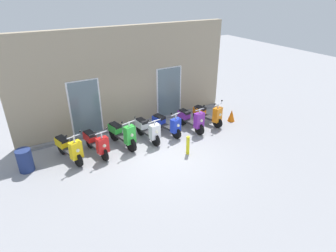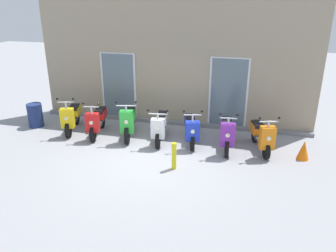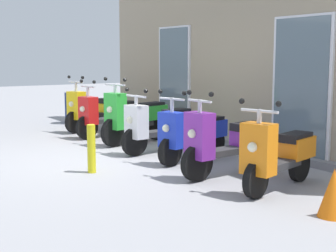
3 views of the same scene
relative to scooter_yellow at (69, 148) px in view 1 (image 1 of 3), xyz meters
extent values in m
plane|color=#939399|center=(2.89, -1.29, -0.47)|extent=(40.00, 40.00, 0.00)
cube|color=gray|center=(2.89, 1.62, 1.57)|extent=(9.06, 0.30, 4.08)
cube|color=slate|center=(2.89, 1.37, -0.41)|extent=(9.06, 0.20, 0.12)
cube|color=silver|center=(1.05, 1.45, 0.68)|extent=(1.22, 0.04, 2.30)
cube|color=slate|center=(1.05, 1.43, 0.68)|extent=(1.10, 0.02, 2.22)
cube|color=silver|center=(4.74, 1.45, 0.68)|extent=(1.22, 0.04, 2.30)
cube|color=slate|center=(4.74, 1.43, 0.68)|extent=(1.10, 0.02, 2.22)
cylinder|color=black|center=(0.15, -0.51, -0.22)|extent=(0.24, 0.50, 0.49)
cylinder|color=black|center=(-0.16, 0.56, -0.22)|extent=(0.24, 0.50, 0.49)
cube|color=#2D2D30|center=(-0.01, 0.02, -0.12)|extent=(0.44, 0.74, 0.09)
cube|color=yellow|center=(0.14, -0.47, 0.14)|extent=(0.43, 0.34, 0.60)
sphere|color=#F2EFCC|center=(0.17, -0.60, 0.18)|extent=(0.12, 0.12, 0.12)
cube|color=yellow|center=(-0.13, 0.46, 0.04)|extent=(0.43, 0.58, 0.28)
cube|color=black|center=(-0.12, 0.43, 0.18)|extent=(0.38, 0.53, 0.11)
cylinder|color=silver|center=(0.14, -0.47, 0.54)|extent=(0.06, 0.06, 0.25)
cylinder|color=silver|center=(0.14, -0.47, 0.64)|extent=(0.46, 0.16, 0.04)
sphere|color=black|center=(0.36, -0.41, 0.74)|extent=(0.07, 0.07, 0.07)
sphere|color=black|center=(-0.09, -0.54, 0.74)|extent=(0.07, 0.07, 0.07)
cylinder|color=black|center=(1.01, -0.60, -0.23)|extent=(0.17, 0.50, 0.49)
cylinder|color=black|center=(0.80, 0.48, -0.23)|extent=(0.17, 0.50, 0.49)
cube|color=#2D2D30|center=(0.91, -0.06, -0.13)|extent=(0.38, 0.72, 0.09)
cube|color=red|center=(1.00, -0.56, 0.11)|extent=(0.42, 0.31, 0.55)
sphere|color=#F2EFCC|center=(1.03, -0.69, 0.15)|extent=(0.12, 0.12, 0.12)
cube|color=red|center=(0.82, 0.38, 0.04)|extent=(0.39, 0.57, 0.28)
cube|color=black|center=(0.83, 0.34, 0.18)|extent=(0.34, 0.52, 0.11)
cylinder|color=silver|center=(1.00, -0.56, 0.49)|extent=(0.06, 0.06, 0.24)
cylinder|color=silver|center=(1.00, -0.56, 0.59)|extent=(0.45, 0.12, 0.04)
sphere|color=black|center=(1.22, -0.52, 0.69)|extent=(0.07, 0.07, 0.07)
sphere|color=black|center=(0.78, -0.61, 0.69)|extent=(0.07, 0.07, 0.07)
cylinder|color=black|center=(2.04, -0.50, -0.20)|extent=(0.23, 0.55, 0.54)
cylinder|color=black|center=(1.79, 0.57, -0.20)|extent=(0.23, 0.55, 0.54)
cube|color=#2D2D30|center=(1.92, 0.03, -0.10)|extent=(0.41, 0.72, 0.09)
cube|color=green|center=(2.03, -0.46, 0.19)|extent=(0.42, 0.32, 0.66)
sphere|color=#F2EFCC|center=(2.06, -0.59, 0.23)|extent=(0.12, 0.12, 0.12)
cube|color=green|center=(1.81, 0.47, 0.09)|extent=(0.41, 0.57, 0.28)
cube|color=black|center=(1.82, 0.43, 0.23)|extent=(0.36, 0.53, 0.11)
cylinder|color=silver|center=(2.03, -0.46, 0.60)|extent=(0.06, 0.06, 0.19)
cylinder|color=silver|center=(2.03, -0.46, 0.68)|extent=(0.54, 0.16, 0.04)
sphere|color=black|center=(2.30, -0.40, 0.78)|extent=(0.07, 0.07, 0.07)
sphere|color=black|center=(1.77, -0.53, 0.78)|extent=(0.07, 0.07, 0.07)
cylinder|color=black|center=(2.99, -0.58, -0.23)|extent=(0.16, 0.49, 0.48)
cylinder|color=black|center=(2.85, 0.47, -0.23)|extent=(0.16, 0.49, 0.48)
cube|color=#2D2D30|center=(2.92, -0.06, -0.13)|extent=(0.34, 0.69, 0.09)
cube|color=white|center=(2.99, -0.54, 0.11)|extent=(0.41, 0.29, 0.56)
sphere|color=#F2EFCC|center=(3.00, -0.67, 0.15)|extent=(0.12, 0.12, 0.12)
cube|color=white|center=(2.87, 0.37, 0.07)|extent=(0.37, 0.56, 0.28)
cube|color=black|center=(2.87, 0.33, 0.21)|extent=(0.32, 0.51, 0.11)
cylinder|color=silver|center=(2.99, -0.54, 0.46)|extent=(0.06, 0.06, 0.19)
cylinder|color=silver|center=(2.99, -0.54, 0.54)|extent=(0.53, 0.11, 0.04)
sphere|color=black|center=(3.25, -0.51, 0.64)|extent=(0.07, 0.07, 0.07)
sphere|color=black|center=(2.73, -0.58, 0.64)|extent=(0.07, 0.07, 0.07)
cylinder|color=black|center=(3.96, -0.48, -0.25)|extent=(0.21, 0.46, 0.45)
cylinder|color=black|center=(3.67, 0.58, -0.25)|extent=(0.21, 0.46, 0.45)
cube|color=#2D2D30|center=(3.82, 0.05, -0.15)|extent=(0.43, 0.73, 0.09)
cube|color=#1E38C6|center=(3.95, -0.44, 0.09)|extent=(0.43, 0.33, 0.54)
sphere|color=#F2EFCC|center=(3.98, -0.57, 0.13)|extent=(0.12, 0.12, 0.12)
cube|color=#1E38C6|center=(3.70, 0.48, 0.01)|extent=(0.42, 0.58, 0.28)
cube|color=black|center=(3.71, 0.44, 0.15)|extent=(0.38, 0.53, 0.11)
cylinder|color=silver|center=(3.95, -0.44, 0.46)|extent=(0.06, 0.06, 0.24)
cylinder|color=silver|center=(3.95, -0.44, 0.56)|extent=(0.48, 0.16, 0.04)
sphere|color=black|center=(4.18, -0.38, 0.66)|extent=(0.07, 0.07, 0.07)
sphere|color=black|center=(3.72, -0.51, 0.66)|extent=(0.07, 0.07, 0.07)
cylinder|color=black|center=(4.93, -0.67, -0.22)|extent=(0.15, 0.50, 0.49)
cylinder|color=black|center=(4.82, 0.43, -0.22)|extent=(0.15, 0.50, 0.49)
cube|color=#2D2D30|center=(4.87, -0.12, -0.12)|extent=(0.33, 0.71, 0.09)
cube|color=purple|center=(4.92, -0.63, 0.15)|extent=(0.40, 0.28, 0.62)
sphere|color=#F2EFCC|center=(4.94, -0.76, 0.19)|extent=(0.12, 0.12, 0.12)
cube|color=purple|center=(4.83, 0.33, 0.05)|extent=(0.35, 0.55, 0.28)
cube|color=black|center=(4.83, 0.29, 0.19)|extent=(0.31, 0.50, 0.11)
cylinder|color=silver|center=(4.92, -0.63, 0.54)|extent=(0.06, 0.06, 0.19)
cylinder|color=silver|center=(4.92, -0.63, 0.61)|extent=(0.44, 0.08, 0.04)
sphere|color=black|center=(5.14, -0.60, 0.71)|extent=(0.07, 0.07, 0.07)
sphere|color=black|center=(4.70, -0.65, 0.71)|extent=(0.07, 0.07, 0.07)
cylinder|color=black|center=(5.95, -0.54, -0.25)|extent=(0.21, 0.45, 0.44)
cylinder|color=black|center=(5.66, 0.50, -0.25)|extent=(0.21, 0.45, 0.44)
cube|color=#2D2D30|center=(5.80, -0.02, -0.15)|extent=(0.43, 0.72, 0.09)
cube|color=orange|center=(5.94, -0.50, 0.12)|extent=(0.43, 0.34, 0.61)
sphere|color=#F2EFCC|center=(5.98, -0.63, 0.16)|extent=(0.12, 0.12, 0.12)
cube|color=orange|center=(5.68, 0.40, 0.01)|extent=(0.43, 0.58, 0.28)
cube|color=black|center=(5.69, 0.37, 0.15)|extent=(0.38, 0.53, 0.11)
cylinder|color=silver|center=(5.94, -0.50, 0.50)|extent=(0.06, 0.06, 0.18)
cylinder|color=silver|center=(5.94, -0.50, 0.57)|extent=(0.49, 0.17, 0.04)
sphere|color=black|center=(6.18, -0.43, 0.67)|extent=(0.07, 0.07, 0.07)
sphere|color=black|center=(5.70, -0.57, 0.67)|extent=(0.07, 0.07, 0.07)
cylinder|color=yellow|center=(3.72, -1.67, -0.12)|extent=(0.12, 0.12, 0.70)
cylinder|color=navy|center=(-1.37, 0.07, -0.09)|extent=(0.47, 0.47, 0.77)
cone|color=orange|center=(6.90, -0.32, -0.21)|extent=(0.32, 0.32, 0.52)
camera|label=1|loc=(-1.18, -8.83, 4.95)|focal=30.35mm
camera|label=2|loc=(5.39, -8.93, 3.60)|focal=35.91mm
camera|label=3|loc=(10.28, -4.46, 1.22)|focal=53.38mm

